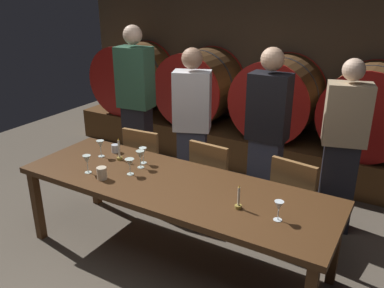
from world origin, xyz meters
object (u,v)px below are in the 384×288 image
Objects in this scene: wine_barrel_center at (278,97)px; candle_right at (238,202)px; dining_table at (173,190)px; chair_center at (214,179)px; wine_barrel_right at (369,110)px; guest_center_left at (192,125)px; cup_right at (102,173)px; wine_barrel_left at (200,87)px; chair_left at (147,163)px; wine_glass_far_left at (100,145)px; wine_glass_right at (130,163)px; wine_barrel_far_left at (133,78)px; chair_right at (296,199)px; candle_left at (119,154)px; wine_glass_left at (87,160)px; guest_far_right at (342,148)px; wine_glass_far_right at (279,207)px; wine_glass_center_right at (140,155)px; cup_left at (115,148)px; guest_far_left at (136,107)px; wine_glass_center_left at (143,152)px.

candle_right is at bearing -77.08° from wine_barrel_center.
chair_center is (0.03, 0.68, -0.18)m from dining_table.
wine_barrel_right is 0.61× the size of guest_center_left.
wine_barrel_right reaches higher than candle_right.
guest_center_left reaches higher than cup_right.
wine_barrel_left is 2.01m from chair_center.
wine_glass_far_left is (-0.12, -0.53, 0.36)m from chair_left.
wine_glass_right reaches higher than cup_right.
chair_right is (3.05, -1.62, -0.44)m from wine_barrel_far_left.
dining_table is 0.70m from candle_left.
wine_glass_left is at bearing 170.76° from cup_right.
wine_barrel_right is at bearing 77.97° from candle_right.
wine_barrel_far_left is at bearing -34.89° from guest_far_right.
wine_glass_far_left is 1.10× the size of wine_glass_far_right.
guest_far_right reaches higher than wine_glass_center_right.
dining_table is 0.44m from wine_glass_right.
cup_left is (-0.42, 0.16, -0.08)m from wine_glass_center_right.
wine_glass_right reaches higher than dining_table.
chair_left is 0.62m from guest_center_left.
wine_glass_left is 0.45m from wine_glass_center_right.
candle_right is 1.52m from wine_glass_far_left.
guest_far_right is (3.29, -1.13, -0.08)m from wine_barrel_far_left.
guest_center_left reaches higher than cup_left.
wine_glass_center_right is 2.06× the size of cup_left.
guest_center_left is 11.74× the size of wine_glass_right.
wine_glass_left is (-0.80, -2.52, -0.08)m from wine_barrel_center.
cup_right is at bearing -78.66° from wine_barrel_left.
wine_glass_right is at bearing 118.61° from guest_far_left.
guest_far_left reaches higher than wine_glass_right.
guest_far_right is (1.08, 1.18, 0.18)m from dining_table.
guest_center_left is 1.27m from wine_glass_left.
candle_left is (-1.75, -1.04, -0.05)m from guest_far_right.
wine_glass_left is 1.01× the size of wine_glass_center_right.
candle_left is at bearing 169.57° from candle_right.
guest_far_left is 1.30m from wine_glass_left.
candle_right is at bearing 178.82° from wine_glass_far_right.
wine_barrel_right is 5.33× the size of candle_right.
guest_center_left is 1.00× the size of guest_far_right.
candle_right is (0.55, -2.41, -0.14)m from wine_barrel_center.
candle_right is (-0.51, -2.41, -0.14)m from wine_barrel_right.
chair_right is 1.68m from cup_right.
guest_far_right is 2.04m from candle_left.
wine_barrel_left is 7.14× the size of wine_glass_right.
wine_glass_center_left is (-0.02, -0.83, -0.02)m from guest_center_left.
wine_glass_far_right is (3.14, -2.41, -0.09)m from wine_barrel_far_left.
guest_center_left is at bearing 88.30° from wine_glass_center_left.
wine_barrel_center is at bearing 0.00° from wine_barrel_far_left.
wine_glass_center_left is at bearing -50.09° from wine_barrel_far_left.
wine_glass_right is at bearing -79.69° from wine_glass_center_left.
chair_center reaches higher than dining_table.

